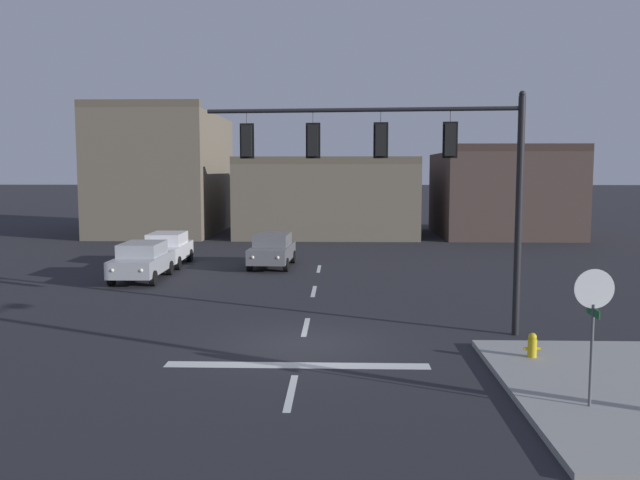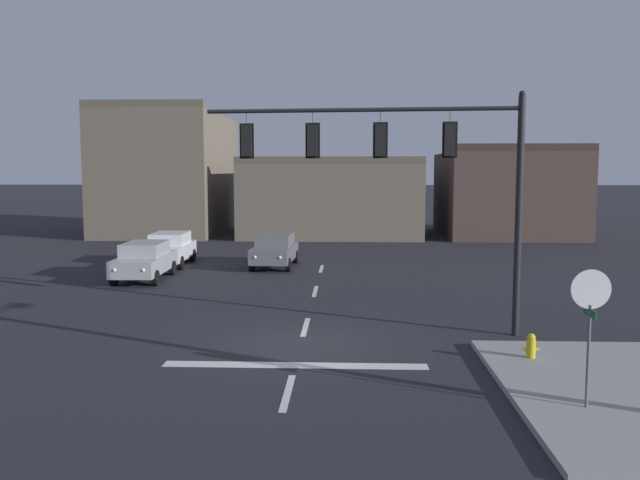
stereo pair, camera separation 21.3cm
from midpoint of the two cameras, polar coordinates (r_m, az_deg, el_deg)
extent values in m
plane|color=#232328|center=(18.47, -1.30, -8.79)|extent=(400.00, 400.00, 0.00)
cube|color=gray|center=(15.73, 24.93, -11.70)|extent=(5.00, 8.00, 0.15)
cube|color=silver|center=(16.55, -1.75, -10.54)|extent=(6.40, 0.50, 0.01)
cube|color=silver|center=(14.65, -2.33, -12.75)|extent=(0.16, 2.40, 0.01)
cube|color=silver|center=(20.41, -0.94, -7.36)|extent=(0.16, 2.40, 0.01)
cube|color=silver|center=(26.27, -0.18, -4.35)|extent=(0.16, 2.40, 0.01)
cube|color=silver|center=(32.19, 0.30, -2.45)|extent=(0.16, 2.40, 0.01)
cylinder|color=black|center=(19.73, 16.75, 1.83)|extent=(0.20, 0.20, 6.74)
cylinder|color=black|center=(19.54, 3.73, 10.93)|extent=(8.92, 0.90, 0.12)
sphere|color=black|center=(19.80, 17.05, 11.75)|extent=(0.18, 0.18, 0.18)
cylinder|color=#56565B|center=(19.52, 11.27, 10.14)|extent=(0.03, 0.03, 0.35)
cube|color=black|center=(19.48, 11.23, 8.31)|extent=(0.32, 0.27, 0.90)
sphere|color=red|center=(19.63, 11.22, 9.11)|extent=(0.20, 0.20, 0.20)
sphere|color=#2D2314|center=(19.61, 11.20, 8.29)|extent=(0.20, 0.20, 0.20)
sphere|color=black|center=(19.60, 11.19, 7.47)|extent=(0.20, 0.20, 0.20)
cube|color=black|center=(19.46, 11.23, 8.31)|extent=(0.42, 0.07, 1.02)
cylinder|color=#56565B|center=(19.49, 5.46, 10.23)|extent=(0.03, 0.03, 0.35)
cube|color=black|center=(19.45, 5.45, 8.40)|extent=(0.32, 0.27, 0.90)
sphere|color=red|center=(19.60, 5.47, 9.20)|extent=(0.20, 0.20, 0.20)
sphere|color=#2D2314|center=(19.58, 5.46, 8.38)|extent=(0.20, 0.20, 0.20)
sphere|color=black|center=(19.57, 5.45, 7.56)|extent=(0.20, 0.20, 0.20)
cube|color=black|center=(19.43, 5.44, 8.40)|extent=(0.42, 0.07, 1.02)
cylinder|color=#56565B|center=(19.66, -0.30, 10.22)|extent=(0.03, 0.03, 0.35)
cube|color=black|center=(19.62, -0.30, 8.40)|extent=(0.32, 0.27, 0.90)
sphere|color=red|center=(19.76, -0.25, 9.20)|extent=(0.20, 0.20, 0.20)
sphere|color=#2D2314|center=(19.75, -0.25, 8.38)|extent=(0.20, 0.20, 0.20)
sphere|color=black|center=(19.74, -0.25, 7.57)|extent=(0.20, 0.20, 0.20)
cube|color=black|center=(19.60, -0.31, 8.40)|extent=(0.42, 0.07, 1.02)
cylinder|color=#56565B|center=(20.01, -5.91, 10.11)|extent=(0.03, 0.03, 0.35)
cube|color=black|center=(19.97, -5.89, 8.33)|extent=(0.32, 0.27, 0.90)
sphere|color=red|center=(20.11, -5.81, 9.11)|extent=(0.20, 0.20, 0.20)
sphere|color=#2D2314|center=(20.10, -5.81, 8.31)|extent=(0.20, 0.20, 0.20)
sphere|color=black|center=(20.09, -5.80, 7.51)|extent=(0.20, 0.20, 0.20)
cube|color=black|center=(19.95, -5.91, 8.33)|extent=(0.42, 0.07, 1.02)
cylinder|color=#56565B|center=(14.09, 22.13, -9.40)|extent=(0.06, 0.06, 2.15)
cylinder|color=white|center=(13.80, 22.36, -3.88)|extent=(0.76, 0.03, 0.76)
cylinder|color=#B21414|center=(13.81, 22.33, -3.86)|extent=(0.68, 0.03, 0.68)
cube|color=#19592D|center=(13.88, 22.28, -5.71)|extent=(0.02, 0.64, 0.16)
cube|color=slate|center=(32.81, -3.67, -1.08)|extent=(1.99, 4.47, 0.70)
cube|color=slate|center=(32.89, -3.64, 0.04)|extent=(1.70, 2.53, 0.56)
cube|color=#2D3842|center=(32.14, -3.84, -0.13)|extent=(1.53, 0.31, 0.47)
cube|color=#2D3842|center=(34.04, -3.35, 0.21)|extent=(1.53, 0.28, 0.46)
cylinder|color=black|center=(31.32, -2.52, -2.11)|extent=(0.25, 0.65, 0.64)
cylinder|color=black|center=(31.58, -5.58, -2.06)|extent=(0.25, 0.65, 0.64)
cylinder|color=black|center=(34.18, -1.90, -1.43)|extent=(0.25, 0.65, 0.64)
cylinder|color=black|center=(34.42, -4.71, -1.40)|extent=(0.25, 0.65, 0.64)
sphere|color=silver|center=(30.58, -3.20, -1.49)|extent=(0.16, 0.16, 0.16)
sphere|color=silver|center=(30.76, -5.33, -1.46)|extent=(0.16, 0.16, 0.16)
cube|color=maroon|center=(34.95, -3.14, -0.51)|extent=(1.37, 0.10, 0.12)
cube|color=#9EA0A5|center=(29.82, -14.45, -1.96)|extent=(1.89, 4.44, 0.70)
cube|color=#9EA0A5|center=(29.89, -14.40, -0.72)|extent=(1.65, 2.50, 0.56)
cube|color=#2D3842|center=(29.16, -14.80, -0.94)|extent=(1.52, 0.28, 0.47)
cube|color=#2D3842|center=(31.01, -13.82, -0.51)|extent=(1.52, 0.25, 0.46)
cylinder|color=black|center=(28.27, -13.55, -3.14)|extent=(0.23, 0.64, 0.64)
cylinder|color=black|center=(28.75, -16.84, -3.08)|extent=(0.23, 0.64, 0.64)
cylinder|color=black|center=(31.05, -12.20, -2.31)|extent=(0.23, 0.64, 0.64)
cylinder|color=black|center=(31.49, -15.21, -2.27)|extent=(0.23, 0.64, 0.64)
sphere|color=silver|center=(27.58, -14.51, -2.48)|extent=(0.16, 0.16, 0.16)
sphere|color=silver|center=(27.91, -16.79, -2.45)|extent=(0.16, 0.16, 0.16)
cube|color=maroon|center=(31.90, -13.40, -1.28)|extent=(1.37, 0.07, 0.12)
cube|color=silver|center=(34.13, -12.42, -0.93)|extent=(1.93, 4.45, 0.70)
cube|color=silver|center=(34.21, -12.39, 0.14)|extent=(1.68, 2.51, 0.56)
cube|color=#2D3842|center=(33.47, -12.68, -0.02)|extent=(1.53, 0.29, 0.47)
cube|color=#2D3842|center=(35.35, -11.96, 0.30)|extent=(1.53, 0.26, 0.46)
cylinder|color=black|center=(32.59, -11.52, -1.91)|extent=(0.24, 0.65, 0.64)
cylinder|color=black|center=(32.99, -14.41, -1.88)|extent=(0.24, 0.65, 0.64)
cylinder|color=black|center=(35.41, -10.54, -1.27)|extent=(0.24, 0.65, 0.64)
cylinder|color=black|center=(35.77, -13.21, -1.25)|extent=(0.24, 0.65, 0.64)
sphere|color=silver|center=(31.89, -12.29, -1.31)|extent=(0.16, 0.16, 0.16)
sphere|color=silver|center=(32.16, -14.29, -1.30)|extent=(0.16, 0.16, 0.16)
cube|color=maroon|center=(36.23, -11.65, -0.40)|extent=(1.37, 0.08, 0.12)
cylinder|color=gold|center=(17.40, 17.74, -8.89)|extent=(0.22, 0.22, 0.55)
cylinder|color=gold|center=(17.47, 17.71, -9.77)|extent=(0.30, 0.30, 0.10)
sphere|color=gold|center=(17.33, 17.78, -7.85)|extent=(0.20, 0.20, 0.20)
cylinder|color=gold|center=(17.36, 17.26, -8.82)|extent=(0.10, 0.08, 0.08)
cylinder|color=gold|center=(17.44, 18.23, -8.79)|extent=(0.10, 0.08, 0.08)
cube|color=#665B4C|center=(52.42, -12.50, 5.45)|extent=(8.17, 13.37, 8.78)
cube|color=brown|center=(46.48, -14.68, 11.09)|extent=(8.17, 0.60, 0.50)
cube|color=#665B4C|center=(49.30, 1.08, 3.42)|extent=(12.51, 10.51, 5.09)
cube|color=brown|center=(44.31, 0.94, 6.75)|extent=(12.51, 0.60, 0.50)
cube|color=#473833|center=(50.47, 15.61, 3.73)|extent=(9.16, 10.23, 5.91)
cube|color=#3A2B26|center=(45.78, 17.10, 7.50)|extent=(9.16, 0.60, 0.50)
camera|label=1|loc=(0.11, -89.71, 0.03)|focal=37.83mm
camera|label=2|loc=(0.11, 90.29, -0.03)|focal=37.83mm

